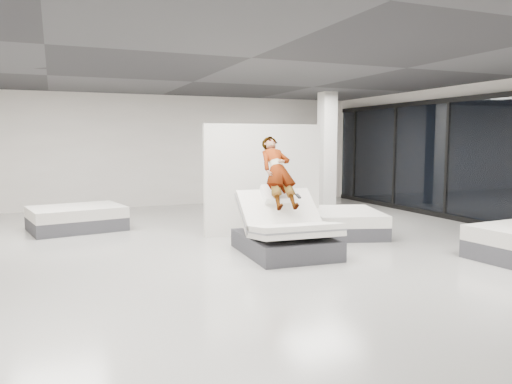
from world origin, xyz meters
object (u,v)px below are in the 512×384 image
person (278,185)px  remote (298,196)px  flat_bed_left_far (77,218)px  hero_bed (285,234)px  column (327,151)px  divider_panel (263,179)px  flat_bed_right_far (345,222)px

person → remote: bearing=-57.8°
flat_bed_left_far → hero_bed: bearing=-49.5°
hero_bed → column: column is taller
remote → person: bearing=122.2°
hero_bed → remote: 0.67m
column → divider_panel: bearing=-138.6°
flat_bed_right_far → column: (1.48, 3.33, 1.36)m
flat_bed_left_far → column: column is taller
remote → divider_panel: bearing=88.3°
hero_bed → flat_bed_left_far: 4.87m
hero_bed → column: bearing=52.9°
hero_bed → remote: bearing=-9.3°
flat_bed_right_far → flat_bed_left_far: (-5.06, 2.56, 0.01)m
person → flat_bed_left_far: person is taller
flat_bed_left_far → divider_panel: bearing=-28.1°
remote → flat_bed_right_far: size_ratio=0.07×
remote → divider_panel: size_ratio=0.06×
flat_bed_right_far → flat_bed_left_far: flat_bed_left_far is taller
hero_bed → person: size_ratio=1.23×
person → divider_panel: bearing=79.6°
person → divider_panel: 1.53m
divider_panel → hero_bed: bearing=-97.8°
column → hero_bed: bearing=-127.1°
divider_panel → flat_bed_right_far: 1.89m
person → remote: size_ratio=10.84×
divider_panel → flat_bed_right_far: size_ratio=1.17×
person → flat_bed_right_far: (1.88, 0.82, -0.89)m
divider_panel → flat_bed_right_far: divider_panel is taller
divider_panel → flat_bed_right_far: bearing=-20.3°
flat_bed_left_far → person: bearing=-46.8°
hero_bed → person: person is taller
person → flat_bed_left_far: size_ratio=0.73×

